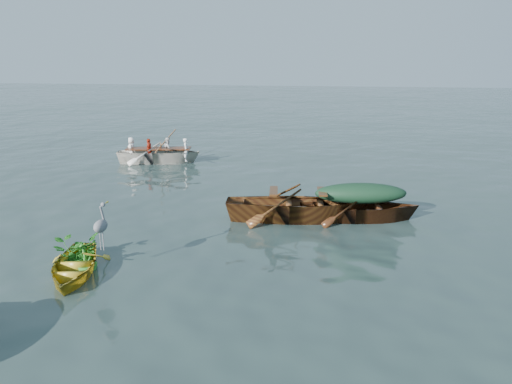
# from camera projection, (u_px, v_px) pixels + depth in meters

# --- Properties ---
(ground) EXTENTS (140.00, 140.00, 0.00)m
(ground) POSITION_uv_depth(u_px,v_px,m) (196.00, 261.00, 10.18)
(ground) COLOR #2D403C
(ground) RESTS_ON ground
(yellow_dinghy) EXTENTS (1.96, 2.93, 0.70)m
(yellow_dinghy) POSITION_uv_depth(u_px,v_px,m) (74.00, 275.00, 9.54)
(yellow_dinghy) COLOR #B29922
(yellow_dinghy) RESTS_ON ground
(green_tarp_boat) EXTENTS (4.39, 2.07, 0.97)m
(green_tarp_boat) POSITION_uv_depth(u_px,v_px,m) (359.00, 220.00, 12.78)
(green_tarp_boat) COLOR #41270F
(green_tarp_boat) RESTS_ON ground
(open_wooden_boat) EXTENTS (5.22, 2.25, 1.22)m
(open_wooden_boat) POSITION_uv_depth(u_px,v_px,m) (297.00, 220.00, 12.79)
(open_wooden_boat) COLOR brown
(open_wooden_boat) RESTS_ON ground
(rowed_boat) EXTENTS (4.76, 2.28, 1.10)m
(rowed_boat) POSITION_uv_depth(u_px,v_px,m) (159.00, 163.00, 19.83)
(rowed_boat) COLOR white
(rowed_boat) RESTS_ON ground
(green_tarp_cover) EXTENTS (2.41, 1.14, 0.52)m
(green_tarp_cover) POSITION_uv_depth(u_px,v_px,m) (361.00, 192.00, 12.59)
(green_tarp_cover) COLOR #153520
(green_tarp_cover) RESTS_ON green_tarp_boat
(thwart_benches) EXTENTS (2.63, 1.28, 0.04)m
(thwart_benches) POSITION_uv_depth(u_px,v_px,m) (298.00, 196.00, 12.62)
(thwart_benches) COLOR #44250F
(thwart_benches) RESTS_ON open_wooden_boat
(heron) EXTENTS (0.39, 0.47, 0.92)m
(heron) POSITION_uv_depth(u_px,v_px,m) (101.00, 233.00, 9.45)
(heron) COLOR gray
(heron) RESTS_ON yellow_dinghy
(dinghy_weeds) EXTENTS (0.95, 1.08, 0.60)m
(dinghy_weeds) POSITION_uv_depth(u_px,v_px,m) (79.00, 233.00, 9.90)
(dinghy_weeds) COLOR #21711D
(dinghy_weeds) RESTS_ON yellow_dinghy
(rowers) EXTENTS (3.38, 1.86, 0.76)m
(rowers) POSITION_uv_depth(u_px,v_px,m) (158.00, 140.00, 19.59)
(rowers) COLOR white
(rowers) RESTS_ON rowed_boat
(oars) EXTENTS (1.12, 2.67, 0.06)m
(oars) POSITION_uv_depth(u_px,v_px,m) (159.00, 149.00, 19.68)
(oars) COLOR #A4693E
(oars) RESTS_ON rowed_boat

